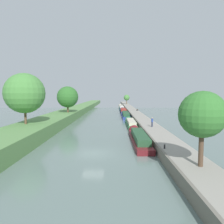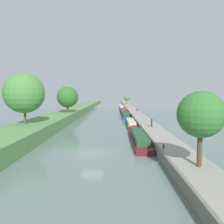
{
  "view_description": "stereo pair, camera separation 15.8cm",
  "coord_description": "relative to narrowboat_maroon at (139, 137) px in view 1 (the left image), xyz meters",
  "views": [
    {
      "loc": [
        2.42,
        -24.05,
        6.95
      ],
      "look_at": [
        1.81,
        43.81,
        1.0
      ],
      "focal_mm": 33.94,
      "sensor_mm": 36.0,
      "label": 1
    },
    {
      "loc": [
        2.58,
        -24.05,
        6.95
      ],
      "look_at": [
        1.81,
        43.81,
        1.0
      ],
      "focal_mm": 33.94,
      "sensor_mm": 36.0,
      "label": 2
    }
  ],
  "objects": [
    {
      "name": "narrowboat_navy",
      "position": [
        -0.22,
        47.33,
        0.02
      ],
      "size": [
        2.15,
        16.13,
        2.2
      ],
      "color": "#141E42",
      "rests_on": "ground_plane"
    },
    {
      "name": "narrowboat_green",
      "position": [
        0.07,
        15.67,
        -0.06
      ],
      "size": [
        1.8,
        13.34,
        1.82
      ],
      "color": "#1E6033",
      "rests_on": "ground_plane"
    },
    {
      "name": "narrowboat_blue",
      "position": [
        -0.23,
        31.43,
        0.06
      ],
      "size": [
        2.0,
        15.57,
        2.19
      ],
      "color": "#283D93",
      "rests_on": "ground_plane"
    },
    {
      "name": "narrowboat_cream",
      "position": [
        -0.15,
        77.21,
        -0.11
      ],
      "size": [
        2.02,
        16.46,
        1.92
      ],
      "color": "beige",
      "rests_on": "ground_plane"
    },
    {
      "name": "left_grassy_bank",
      "position": [
        -16.77,
        -6.29,
        0.42
      ],
      "size": [
        6.52,
        260.0,
        2.05
      ],
      "color": "#5B894C",
      "rests_on": "ground_plane"
    },
    {
      "name": "tree_leftbank_downstream",
      "position": [
        -15.59,
        24.39,
        5.45
      ],
      "size": [
        5.48,
        5.48,
        6.74
      ],
      "color": "brown",
      "rests_on": "left_grassy_bank"
    },
    {
      "name": "person_walking",
      "position": [
        3.08,
        6.37,
        1.41
      ],
      "size": [
        0.34,
        0.34,
        1.66
      ],
      "color": "#282D42",
      "rests_on": "right_towpath"
    },
    {
      "name": "narrowboat_teal",
      "position": [
        -0.21,
        62.76,
        -0.03
      ],
      "size": [
        2.03,
        12.48,
        2.05
      ],
      "color": "#195B60",
      "rests_on": "ground_plane"
    },
    {
      "name": "tree_rightbank_near",
      "position": [
        3.33,
        -13.79,
        4.7
      ],
      "size": [
        3.68,
        3.68,
        6.03
      ],
      "color": "#4C3828",
      "rests_on": "right_towpath"
    },
    {
      "name": "ground_plane",
      "position": [
        -6.02,
        -6.29,
        -0.6
      ],
      "size": [
        160.0,
        160.0,
        0.0
      ],
      "primitive_type": "plane",
      "color": "slate"
    },
    {
      "name": "mooring_bollard_far",
      "position": [
        1.76,
        84.28,
        0.76
      ],
      "size": [
        0.16,
        0.16,
        0.45
      ],
      "color": "black",
      "rests_on": "right_towpath"
    },
    {
      "name": "mooring_bollard_near",
      "position": [
        1.76,
        -8.37,
        0.76
      ],
      "size": [
        0.16,
        0.16,
        0.45
      ],
      "color": "black",
      "rests_on": "right_towpath"
    },
    {
      "name": "tree_leftbank_upstream",
      "position": [
        -17.83,
        3.33,
        6.38
      ],
      "size": [
        6.4,
        6.4,
        8.14
      ],
      "color": "brown",
      "rests_on": "left_grassy_bank"
    },
    {
      "name": "stone_quay",
      "position": [
        1.33,
        -6.29,
        -0.01
      ],
      "size": [
        0.25,
        260.0,
        1.19
      ],
      "color": "#6B665B",
      "rests_on": "ground_plane"
    },
    {
      "name": "narrowboat_maroon",
      "position": [
        0.0,
        0.0,
        0.0
      ],
      "size": [
        2.04,
        14.66,
        2.13
      ],
      "color": "maroon",
      "rests_on": "ground_plane"
    },
    {
      "name": "tree_rightbank_midnear",
      "position": [
        3.54,
        88.32,
        4.02
      ],
      "size": [
        3.24,
        3.24,
        5.13
      ],
      "color": "brown",
      "rests_on": "right_towpath"
    },
    {
      "name": "park_bench",
      "position": [
        4.4,
        41.67,
        0.88
      ],
      "size": [
        0.44,
        1.5,
        0.47
      ],
      "color": "#333338",
      "rests_on": "right_towpath"
    },
    {
      "name": "right_towpath",
      "position": [
        3.15,
        -6.29,
        -0.03
      ],
      "size": [
        3.39,
        260.0,
        1.14
      ],
      "color": "gray",
      "rests_on": "ground_plane"
    }
  ]
}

